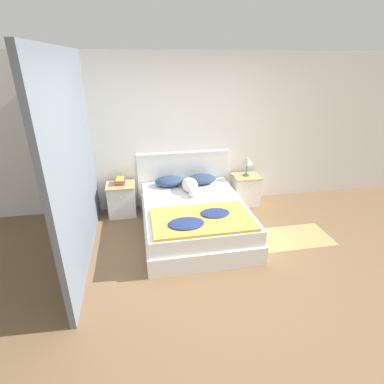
{
  "coord_description": "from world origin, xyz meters",
  "views": [
    {
      "loc": [
        -0.88,
        -2.81,
        2.42
      ],
      "look_at": [
        -0.11,
        1.26,
        0.58
      ],
      "focal_mm": 28.0,
      "sensor_mm": 36.0,
      "label": 1
    }
  ],
  "objects_px": {
    "nightstand_left": "(122,199)",
    "dog": "(190,186)",
    "table_lamp": "(247,161)",
    "nightstand_right": "(245,190)",
    "bed": "(194,218)",
    "book_stack": "(120,181)",
    "pillow_left": "(170,181)",
    "pillow_right": "(202,179)"
  },
  "relations": [
    {
      "from": "nightstand_left",
      "to": "dog",
      "type": "distance_m",
      "value": 1.18
    },
    {
      "from": "table_lamp",
      "to": "nightstand_right",
      "type": "bearing_deg",
      "value": -90.0
    },
    {
      "from": "bed",
      "to": "book_stack",
      "type": "height_order",
      "value": "book_stack"
    },
    {
      "from": "book_stack",
      "to": "table_lamp",
      "type": "bearing_deg",
      "value": -0.52
    },
    {
      "from": "nightstand_right",
      "to": "nightstand_left",
      "type": "bearing_deg",
      "value": 180.0
    },
    {
      "from": "bed",
      "to": "nightstand_right",
      "type": "distance_m",
      "value": 1.34
    },
    {
      "from": "pillow_left",
      "to": "book_stack",
      "type": "xyz_separation_m",
      "value": [
        -0.81,
        0.06,
        0.04
      ]
    },
    {
      "from": "bed",
      "to": "pillow_right",
      "type": "distance_m",
      "value": 0.86
    },
    {
      "from": "dog",
      "to": "bed",
      "type": "bearing_deg",
      "value": -92.65
    },
    {
      "from": "pillow_left",
      "to": "dog",
      "type": "relative_size",
      "value": 0.75
    },
    {
      "from": "pillow_left",
      "to": "dog",
      "type": "bearing_deg",
      "value": -43.38
    },
    {
      "from": "pillow_left",
      "to": "pillow_right",
      "type": "relative_size",
      "value": 1.0
    },
    {
      "from": "nightstand_left",
      "to": "book_stack",
      "type": "relative_size",
      "value": 2.45
    },
    {
      "from": "nightstand_right",
      "to": "dog",
      "type": "xyz_separation_m",
      "value": [
        -1.06,
        -0.31,
        0.29
      ]
    },
    {
      "from": "pillow_left",
      "to": "dog",
      "type": "distance_m",
      "value": 0.41
    },
    {
      "from": "book_stack",
      "to": "pillow_right",
      "type": "bearing_deg",
      "value": -2.67
    },
    {
      "from": "pillow_left",
      "to": "book_stack",
      "type": "distance_m",
      "value": 0.81
    },
    {
      "from": "bed",
      "to": "dog",
      "type": "distance_m",
      "value": 0.58
    },
    {
      "from": "bed",
      "to": "dog",
      "type": "xyz_separation_m",
      "value": [
        0.02,
        0.47,
        0.33
      ]
    },
    {
      "from": "pillow_right",
      "to": "book_stack",
      "type": "distance_m",
      "value": 1.36
    },
    {
      "from": "dog",
      "to": "book_stack",
      "type": "height_order",
      "value": "dog"
    },
    {
      "from": "pillow_right",
      "to": "table_lamp",
      "type": "relative_size",
      "value": 1.43
    },
    {
      "from": "nightstand_left",
      "to": "dog",
      "type": "bearing_deg",
      "value": -15.83
    },
    {
      "from": "nightstand_left",
      "to": "dog",
      "type": "height_order",
      "value": "dog"
    },
    {
      "from": "nightstand_left",
      "to": "pillow_left",
      "type": "xyz_separation_m",
      "value": [
        0.81,
        -0.03,
        0.28
      ]
    },
    {
      "from": "bed",
      "to": "table_lamp",
      "type": "bearing_deg",
      "value": 36.21
    },
    {
      "from": "pillow_right",
      "to": "book_stack",
      "type": "bearing_deg",
      "value": 177.33
    },
    {
      "from": "nightstand_right",
      "to": "pillow_left",
      "type": "bearing_deg",
      "value": -178.61
    },
    {
      "from": "nightstand_left",
      "to": "pillow_right",
      "type": "xyz_separation_m",
      "value": [
        1.36,
        -0.03,
        0.28
      ]
    },
    {
      "from": "book_stack",
      "to": "pillow_left",
      "type": "bearing_deg",
      "value": -4.49
    },
    {
      "from": "nightstand_left",
      "to": "pillow_right",
      "type": "height_order",
      "value": "pillow_right"
    },
    {
      "from": "nightstand_right",
      "to": "bed",
      "type": "bearing_deg",
      "value": -144.16
    },
    {
      "from": "nightstand_right",
      "to": "table_lamp",
      "type": "relative_size",
      "value": 1.59
    },
    {
      "from": "bed",
      "to": "nightstand_left",
      "type": "bearing_deg",
      "value": 144.16
    },
    {
      "from": "bed",
      "to": "dog",
      "type": "height_order",
      "value": "dog"
    },
    {
      "from": "table_lamp",
      "to": "bed",
      "type": "bearing_deg",
      "value": -143.79
    },
    {
      "from": "pillow_right",
      "to": "book_stack",
      "type": "xyz_separation_m",
      "value": [
        -1.36,
        0.06,
        0.04
      ]
    },
    {
      "from": "bed",
      "to": "nightstand_left",
      "type": "xyz_separation_m",
      "value": [
        -1.08,
        0.78,
        0.04
      ]
    },
    {
      "from": "bed",
      "to": "nightstand_left",
      "type": "height_order",
      "value": "nightstand_left"
    },
    {
      "from": "book_stack",
      "to": "dog",
      "type": "bearing_deg",
      "value": -17.27
    },
    {
      "from": "bed",
      "to": "table_lamp",
      "type": "relative_size",
      "value": 5.68
    },
    {
      "from": "nightstand_left",
      "to": "nightstand_right",
      "type": "xyz_separation_m",
      "value": [
        2.16,
        0.0,
        0.0
      ]
    }
  ]
}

